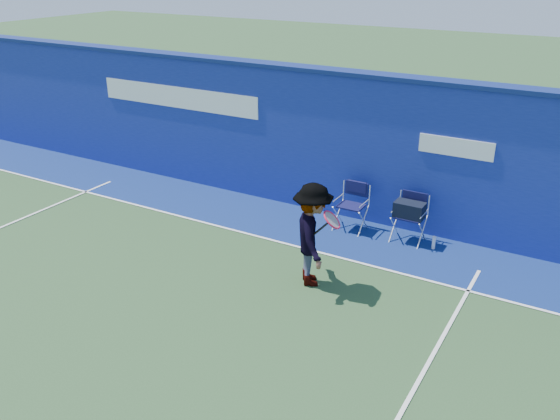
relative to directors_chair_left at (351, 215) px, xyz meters
The scene contains 8 objects.
ground 4.83m from the directors_chair_left, 111.66° to the right, with size 80.00×80.00×0.00m, color #2A4826.
stadium_wall 2.28m from the directors_chair_left, 158.10° to the left, with size 24.00×0.50×3.08m.
out_of_bounds_strip 1.85m from the directors_chair_left, 167.87° to the right, with size 24.00×1.80×0.01m, color navy.
court_lines 4.28m from the directors_chair_left, 114.63° to the right, with size 24.00×12.00×0.01m.
directors_chair_left is the anchor object (origin of this frame).
directors_chair_right 1.20m from the directors_chair_left, ahead, with size 0.57×0.51×0.96m.
water_bottle 1.76m from the directors_chair_left, ahead, with size 0.07×0.07×0.27m, color silver.
tennis_player 2.42m from the directors_chair_left, 82.73° to the right, with size 1.21×1.34×1.81m.
Camera 1 is at (6.07, -5.81, 5.20)m, focal length 38.00 mm.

